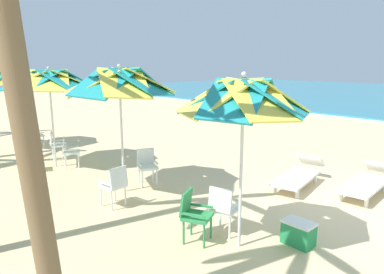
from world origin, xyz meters
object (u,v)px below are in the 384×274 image
plastic_chair_1 (223,207)px  beach_umbrella_2 (49,80)px  sun_lounger_1 (367,182)px  plastic_chair_7 (21,130)px  beach_umbrella_0 (243,99)px  plastic_chair_0 (194,213)px  plastic_chair_4 (56,144)px  beach_umbrella_1 (120,83)px  plastic_chair_2 (147,164)px  plastic_chair_8 (34,134)px  plastic_chair_5 (69,150)px  plastic_chair_3 (115,184)px  beach_umbrella_3 (9,77)px  sun_lounger_2 (299,174)px  palm_tree_0 (9,6)px  cooler_box (298,233)px  plastic_chair_6 (25,154)px

plastic_chair_1 → beach_umbrella_2: beach_umbrella_2 is taller
sun_lounger_1 → plastic_chair_7: bearing=-159.8°
beach_umbrella_0 → plastic_chair_1: size_ratio=3.22×
plastic_chair_0 → plastic_chair_4: same height
beach_umbrella_1 → plastic_chair_2: size_ratio=3.34×
plastic_chair_7 → plastic_chair_8: same height
plastic_chair_5 → sun_lounger_1: size_ratio=0.40×
sun_lounger_1 → plastic_chair_3: bearing=-125.1°
plastic_chair_5 → plastic_chair_8: size_ratio=1.00×
beach_umbrella_3 → sun_lounger_2: bearing=22.9°
sun_lounger_2 → plastic_chair_5: bearing=-147.0°
beach_umbrella_0 → beach_umbrella_2: bearing=-176.7°
plastic_chair_0 → plastic_chair_1: 0.57m
plastic_chair_8 → beach_umbrella_1: bearing=-0.1°
plastic_chair_0 → sun_lounger_2: 3.74m
beach_umbrella_0 → palm_tree_0: palm_tree_0 is taller
plastic_chair_7 → cooler_box: size_ratio=1.73×
plastic_chair_4 → plastic_chair_6: same height
plastic_chair_1 → beach_umbrella_1: 3.56m
plastic_chair_4 → plastic_chair_6: (0.73, -1.14, 0.00)m
plastic_chair_5 → plastic_chair_6: 1.12m
sun_lounger_2 → beach_umbrella_3: bearing=-157.1°
plastic_chair_1 → beach_umbrella_3: (-9.34, -0.59, 1.95)m
beach_umbrella_0 → plastic_chair_2: beach_umbrella_0 is taller
plastic_chair_8 → cooler_box: size_ratio=1.73×
plastic_chair_3 → plastic_chair_6: same height
plastic_chair_6 → sun_lounger_2: 7.20m
plastic_chair_3 → plastic_chair_6: (-3.73, -0.54, 0.00)m
plastic_chair_3 → plastic_chair_1: bearing=18.1°
beach_umbrella_2 → plastic_chair_8: size_ratio=3.26×
plastic_chair_0 → plastic_chair_4: (-6.60, 0.39, 0.00)m
plastic_chair_0 → beach_umbrella_2: (-5.84, 0.04, 1.95)m
beach_umbrella_3 → beach_umbrella_2: bearing=1.5°
cooler_box → plastic_chair_1: bearing=-150.0°
plastic_chair_2 → plastic_chair_4: bearing=-169.1°
plastic_chair_2 → sun_lounger_2: 3.71m
plastic_chair_1 → plastic_chair_3: same height
beach_umbrella_2 → plastic_chair_0: bearing=-0.4°
plastic_chair_7 → sun_lounger_1: size_ratio=0.40×
plastic_chair_2 → palm_tree_0: (3.30, -3.75, 2.89)m
beach_umbrella_2 → plastic_chair_8: 3.38m
plastic_chair_0 → beach_umbrella_3: size_ratio=0.31×
plastic_chair_0 → beach_umbrella_1: bearing=171.9°
plastic_chair_2 → sun_lounger_1: bearing=39.7°
palm_tree_0 → cooler_box: palm_tree_0 is taller
plastic_chair_1 → plastic_chair_3: 2.42m
plastic_chair_4 → beach_umbrella_3: (-2.57, -0.43, 1.95)m
plastic_chair_1 → plastic_chair_2: bearing=169.4°
plastic_chair_4 → plastic_chair_8: bearing=179.4°
beach_umbrella_2 → sun_lounger_2: beach_umbrella_2 is taller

